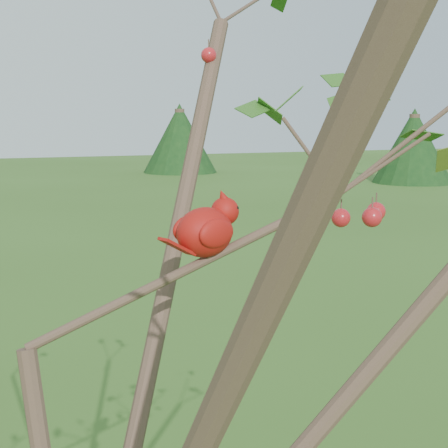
% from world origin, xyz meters
% --- Properties ---
extents(crabapple_tree, '(2.35, 2.05, 2.95)m').
position_xyz_m(crabapple_tree, '(0.03, -0.02, 2.12)').
color(crabapple_tree, '#473126').
rests_on(crabapple_tree, ground).
extents(cardinal, '(0.19, 0.13, 0.14)m').
position_xyz_m(cardinal, '(0.28, 0.08, 2.14)').
color(cardinal, '#AC0F0E').
rests_on(cardinal, ground).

